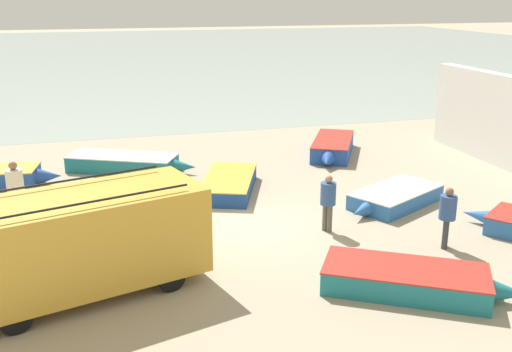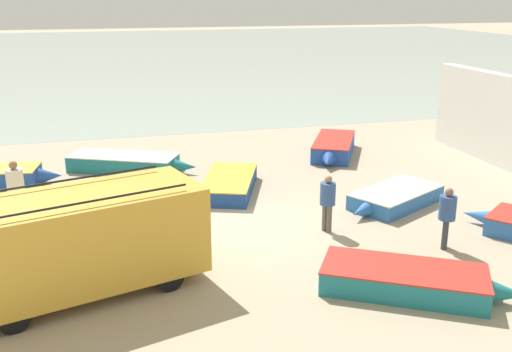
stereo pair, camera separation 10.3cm
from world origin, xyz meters
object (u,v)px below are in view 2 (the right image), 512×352
at_px(fisherman_1, 328,198).
at_px(fisherman_2, 16,186).
at_px(fisherman_0, 447,213).
at_px(fishing_rowboat_5, 230,183).
at_px(fishing_rowboat_0, 127,163).
at_px(fishing_rowboat_1, 394,198).
at_px(fishing_rowboat_6, 410,280).
at_px(fishing_rowboat_4, 333,148).
at_px(parked_van, 78,240).

height_order(fisherman_1, fisherman_2, fisherman_2).
height_order(fisherman_0, fisherman_1, fisherman_0).
distance_m(fishing_rowboat_5, fisherman_2, 6.70).
bearing_deg(fishing_rowboat_0, fisherman_1, -30.43).
xyz_separation_m(fishing_rowboat_0, fishing_rowboat_1, (7.78, -6.12, -0.05)).
distance_m(fishing_rowboat_0, fishing_rowboat_6, 12.55).
distance_m(fishing_rowboat_4, fisherman_1, 8.19).
relative_size(fisherman_0, fisherman_2, 0.90).
distance_m(parked_van, fishing_rowboat_4, 13.59).
xyz_separation_m(fisherman_1, fisherman_2, (-8.34, 3.06, 0.12)).
xyz_separation_m(fishing_rowboat_0, fisherman_0, (7.47, -9.42, 0.69)).
height_order(fishing_rowboat_5, fishing_rowboat_6, fishing_rowboat_6).
xyz_separation_m(fishing_rowboat_5, fisherman_1, (1.80, -4.23, 0.71)).
height_order(fishing_rowboat_4, fishing_rowboat_5, fishing_rowboat_4).
xyz_separation_m(parked_van, fisherman_1, (6.57, 1.84, -0.27)).
bearing_deg(parked_van, fishing_rowboat_4, -152.80).
xyz_separation_m(fisherman_0, fisherman_1, (-2.53, 1.89, -0.01)).
bearing_deg(parked_van, fishing_rowboat_1, -177.11).
relative_size(fishing_rowboat_0, fishing_rowboat_4, 1.11).
distance_m(parked_van, fisherman_0, 9.10).
xyz_separation_m(parked_van, fishing_rowboat_5, (4.77, 6.07, -0.99)).
bearing_deg(fishing_rowboat_5, parked_van, 162.90).
xyz_separation_m(fishing_rowboat_5, fisherman_2, (-6.54, -1.16, 0.83)).
relative_size(fishing_rowboat_5, fisherman_0, 2.58).
distance_m(fishing_rowboat_0, fisherman_0, 12.04).
bearing_deg(fisherman_1, fisherman_0, 115.23).
bearing_deg(parked_van, fishing_rowboat_6, 148.19).
distance_m(fishing_rowboat_5, fisherman_0, 7.53).
xyz_separation_m(fishing_rowboat_5, fisherman_0, (4.33, -6.12, 0.72)).
distance_m(fishing_rowboat_0, fishing_rowboat_1, 9.90).
xyz_separation_m(parked_van, fisherman_2, (-1.78, 4.90, -0.15)).
relative_size(fishing_rowboat_6, fisherman_2, 2.32).
height_order(fishing_rowboat_5, fisherman_1, fisherman_1).
relative_size(fishing_rowboat_1, fisherman_2, 2.05).
height_order(fishing_rowboat_0, fishing_rowboat_6, fishing_rowboat_0).
bearing_deg(fishing_rowboat_4, fisherman_2, -40.96).
bearing_deg(fishing_rowboat_5, fisherman_0, -123.69).
bearing_deg(fisherman_2, fishing_rowboat_6, -8.05).
distance_m(fishing_rowboat_6, fisherman_0, 2.92).
relative_size(parked_van, fishing_rowboat_5, 1.36).
bearing_deg(fisherman_0, fishing_rowboat_6, -101.40).
distance_m(fishing_rowboat_4, fisherman_0, 9.42).
distance_m(fishing_rowboat_1, fisherman_2, 11.33).
height_order(parked_van, fishing_rowboat_0, parked_van).
xyz_separation_m(parked_van, fishing_rowboat_0, (1.62, 9.37, -0.95)).
bearing_deg(fishing_rowboat_4, fishing_rowboat_1, 23.93).
xyz_separation_m(fishing_rowboat_1, fishing_rowboat_6, (-2.39, -5.21, 0.03)).
relative_size(fishing_rowboat_0, fisherman_2, 2.60).
relative_size(fishing_rowboat_0, fishing_rowboat_6, 1.12).
relative_size(fishing_rowboat_4, fishing_rowboat_5, 1.01).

